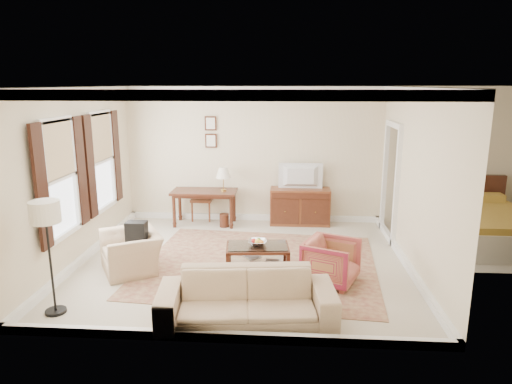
# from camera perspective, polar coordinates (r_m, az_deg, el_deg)

# --- Properties ---
(room_shell) EXTENTS (5.51, 5.01, 2.91)m
(room_shell) POSITION_cam_1_polar(r_m,az_deg,el_deg) (7.27, -1.76, 9.65)
(room_shell) COLOR beige
(room_shell) RESTS_ON ground
(annex_bedroom) EXTENTS (3.00, 2.70, 2.90)m
(annex_bedroom) POSITION_cam_1_polar(r_m,az_deg,el_deg) (9.55, 27.09, -3.96)
(annex_bedroom) COLOR beige
(annex_bedroom) RESTS_ON ground
(window_front) EXTENTS (0.12, 1.56, 1.80)m
(window_front) POSITION_cam_1_polar(r_m,az_deg,el_deg) (7.49, -23.28, 1.55)
(window_front) COLOR #CCB284
(window_front) RESTS_ON room_shell
(window_rear) EXTENTS (0.12, 1.56, 1.80)m
(window_rear) POSITION_cam_1_polar(r_m,az_deg,el_deg) (8.92, -18.69, 3.69)
(window_rear) COLOR #CCB284
(window_rear) RESTS_ON room_shell
(doorway) EXTENTS (0.10, 1.12, 2.25)m
(doorway) POSITION_cam_1_polar(r_m,az_deg,el_deg) (9.14, 16.43, 1.04)
(doorway) COLOR white
(doorway) RESTS_ON room_shell
(rug) EXTENTS (4.08, 3.58, 0.01)m
(rug) POSITION_cam_1_polar(r_m,az_deg,el_deg) (7.71, 0.40, -9.01)
(rug) COLOR maroon
(rug) RESTS_ON room_shell
(writing_desk) EXTENTS (1.36, 0.68, 0.74)m
(writing_desk) POSITION_cam_1_polar(r_m,az_deg,el_deg) (9.72, -6.47, -0.45)
(writing_desk) COLOR #462014
(writing_desk) RESTS_ON room_shell
(desk_chair) EXTENTS (0.55, 0.55, 1.05)m
(desk_chair) POSITION_cam_1_polar(r_m,az_deg,el_deg) (10.10, -6.77, -0.56)
(desk_chair) COLOR brown
(desk_chair) RESTS_ON room_shell
(desk_lamp) EXTENTS (0.32, 0.32, 0.50)m
(desk_lamp) POSITION_cam_1_polar(r_m,az_deg,el_deg) (9.58, -4.10, 1.60)
(desk_lamp) COLOR silver
(desk_lamp) RESTS_ON writing_desk
(framed_prints) EXTENTS (0.25, 0.04, 0.68)m
(framed_prints) POSITION_cam_1_polar(r_m,az_deg,el_deg) (9.88, -5.67, 7.49)
(framed_prints) COLOR #462014
(framed_prints) RESTS_ON room_shell
(sideboard) EXTENTS (1.26, 0.49, 0.78)m
(sideboard) POSITION_cam_1_polar(r_m,az_deg,el_deg) (9.80, 5.51, -1.80)
(sideboard) COLOR brown
(sideboard) RESTS_ON room_shell
(tv) EXTENTS (0.89, 0.51, 0.12)m
(tv) POSITION_cam_1_polar(r_m,az_deg,el_deg) (9.59, 5.62, 2.97)
(tv) COLOR black
(tv) RESTS_ON sideboard
(coffee_table) EXTENTS (1.05, 0.68, 0.42)m
(coffee_table) POSITION_cam_1_polar(r_m,az_deg,el_deg) (7.39, 0.20, -7.41)
(coffee_table) COLOR #462014
(coffee_table) RESTS_ON room_shell
(fruit_bowl) EXTENTS (0.42, 0.42, 0.10)m
(fruit_bowl) POSITION_cam_1_polar(r_m,az_deg,el_deg) (7.36, 0.21, -6.22)
(fruit_bowl) COLOR silver
(fruit_bowl) RESTS_ON coffee_table
(book_a) EXTENTS (0.25, 0.20, 0.38)m
(book_a) POSITION_cam_1_polar(r_m,az_deg,el_deg) (7.56, -1.22, -8.18)
(book_a) COLOR brown
(book_a) RESTS_ON coffee_table
(book_b) EXTENTS (0.28, 0.05, 0.38)m
(book_b) POSITION_cam_1_polar(r_m,az_deg,el_deg) (7.38, 1.14, -8.76)
(book_b) COLOR brown
(book_b) RESTS_ON coffee_table
(striped_armchair) EXTENTS (0.92, 0.95, 0.75)m
(striped_armchair) POSITION_cam_1_polar(r_m,az_deg,el_deg) (7.00, 9.39, -8.34)
(striped_armchair) COLOR maroon
(striped_armchair) RESTS_ON room_shell
(club_armchair) EXTENTS (1.03, 1.16, 0.85)m
(club_armchair) POSITION_cam_1_polar(r_m,az_deg,el_deg) (7.60, -15.35, -6.47)
(club_armchair) COLOR tan
(club_armchair) RESTS_ON room_shell
(backpack) EXTENTS (0.36, 0.39, 0.40)m
(backpack) POSITION_cam_1_polar(r_m,az_deg,el_deg) (7.54, -14.70, -4.66)
(backpack) COLOR black
(backpack) RESTS_ON club_armchair
(sofa) EXTENTS (2.27, 0.87, 0.87)m
(sofa) POSITION_cam_1_polar(r_m,az_deg,el_deg) (5.83, -1.18, -12.15)
(sofa) COLOR tan
(sofa) RESTS_ON room_shell
(floor_lamp) EXTENTS (0.38, 0.38, 1.52)m
(floor_lamp) POSITION_cam_1_polar(r_m,az_deg,el_deg) (6.32, -24.79, -3.24)
(floor_lamp) COLOR black
(floor_lamp) RESTS_ON room_shell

